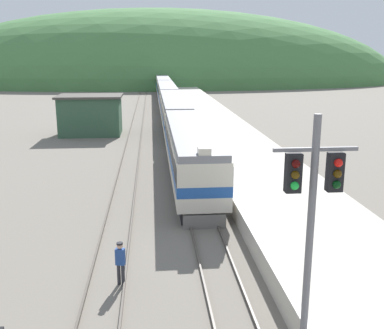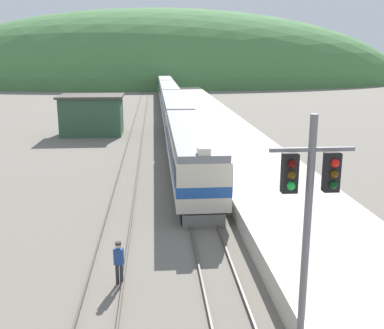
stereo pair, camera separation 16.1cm
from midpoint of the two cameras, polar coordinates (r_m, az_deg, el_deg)
name	(u,v)px [view 1 (the left image)]	position (r m, az deg, el deg)	size (l,w,h in m)	color
track_main	(167,108)	(75.44, -3.19, 7.16)	(1.52, 180.00, 0.16)	#4C443D
track_siding	(140,108)	(75.43, -6.69, 7.09)	(1.52, 180.00, 0.16)	#4C443D
platform	(214,123)	(56.04, 2.78, 5.28)	(6.73, 140.00, 1.06)	#BCB5A5
distant_hills	(160,83)	(143.24, -4.18, 10.31)	(151.64, 68.24, 44.38)	#477A42
station_shed	(91,115)	(51.99, -12.82, 6.18)	(7.11, 5.33, 4.43)	#385B42
express_train_lead_car	(190,152)	(31.92, -0.44, 1.65)	(2.93, 19.03, 4.27)	black
carriage_second	(174,112)	(53.60, -2.39, 6.62)	(2.92, 22.80, 3.91)	black
carriage_third	(167,95)	(77.13, -3.27, 8.84)	(2.92, 22.80, 3.91)	black
carriage_fourth	(163,85)	(100.73, -3.74, 10.02)	(2.92, 22.80, 3.91)	black
carriage_fifth	(161,79)	(124.36, -4.03, 10.75)	(2.92, 22.80, 3.91)	black
signal_mast_main	(312,212)	(12.18, 14.59, -5.85)	(2.20, 0.42, 7.46)	slate
track_worker	(120,261)	(18.22, -9.34, -11.96)	(0.40, 0.29, 1.79)	#2D2D33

